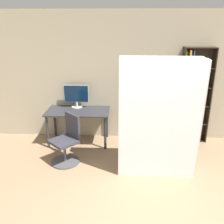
# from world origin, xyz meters

# --- Properties ---
(wall_back) EXTENTS (8.00, 0.06, 2.70)m
(wall_back) POSITION_xyz_m (0.00, 2.97, 1.35)
(wall_back) COLOR tan
(wall_back) RESTS_ON ground
(desk) EXTENTS (1.29, 0.69, 0.72)m
(desk) POSITION_xyz_m (-1.35, 2.60, 0.63)
(desk) COLOR #2D2D33
(desk) RESTS_ON ground
(monitor) EXTENTS (0.52, 0.23, 0.49)m
(monitor) POSITION_xyz_m (-1.41, 2.81, 0.99)
(monitor) COLOR #B7B7BC
(monitor) RESTS_ON desk
(office_chair) EXTENTS (0.62, 0.62, 0.90)m
(office_chair) POSITION_xyz_m (-1.43, 1.79, 0.36)
(office_chair) COLOR #4C4C51
(office_chair) RESTS_ON ground
(bookshelf) EXTENTS (0.62, 0.25, 2.00)m
(bookshelf) POSITION_xyz_m (1.01, 2.84, 0.96)
(bookshelf) COLOR #2D2319
(bookshelf) RESTS_ON ground
(mattress_near) EXTENTS (1.28, 0.27, 1.96)m
(mattress_near) POSITION_xyz_m (0.16, 1.41, 0.98)
(mattress_near) COLOR silver
(mattress_near) RESTS_ON ground
(mattress_far) EXTENTS (1.28, 0.23, 1.96)m
(mattress_far) POSITION_xyz_m (0.16, 1.64, 0.98)
(mattress_far) COLOR silver
(mattress_far) RESTS_ON ground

